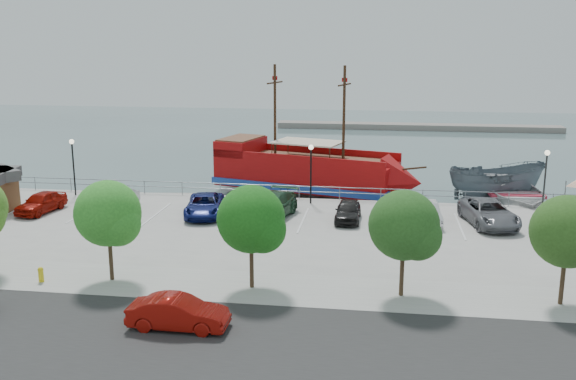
# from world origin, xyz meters

# --- Properties ---
(ground) EXTENTS (160.00, 160.00, 0.00)m
(ground) POSITION_xyz_m (0.00, 0.00, -1.00)
(ground) COLOR #3C5559
(street) EXTENTS (100.00, 8.00, 0.04)m
(street) POSITION_xyz_m (0.00, -16.00, 0.01)
(street) COLOR #292929
(street) RESTS_ON land_slab
(sidewalk) EXTENTS (100.00, 4.00, 0.05)m
(sidewalk) POSITION_xyz_m (0.00, -10.00, 0.01)
(sidewalk) COLOR #9B9B9A
(sidewalk) RESTS_ON land_slab
(seawall_railing) EXTENTS (50.00, 0.06, 1.00)m
(seawall_railing) POSITION_xyz_m (0.00, 7.80, 0.53)
(seawall_railing) COLOR slate
(seawall_railing) RESTS_ON land_slab
(far_shore) EXTENTS (40.00, 3.00, 0.80)m
(far_shore) POSITION_xyz_m (10.00, 55.00, -0.60)
(far_shore) COLOR gray
(far_shore) RESTS_ON ground
(pirate_ship) EXTENTS (17.85, 9.29, 11.05)m
(pirate_ship) POSITION_xyz_m (0.02, 13.14, 0.85)
(pirate_ship) COLOR #A20A0B
(pirate_ship) RESTS_ON ground
(patrol_boat) EXTENTS (8.17, 4.61, 2.98)m
(patrol_boat) POSITION_xyz_m (13.90, 12.38, 0.49)
(patrol_boat) COLOR slate
(patrol_boat) RESTS_ON ground
(speedboat) EXTENTS (6.23, 8.40, 1.67)m
(speedboat) POSITION_xyz_m (15.18, 10.91, -0.16)
(speedboat) COLOR silver
(speedboat) RESTS_ON ground
(dock_west) EXTENTS (7.98, 3.16, 0.44)m
(dock_west) POSITION_xyz_m (-13.00, 9.20, -0.78)
(dock_west) COLOR gray
(dock_west) RESTS_ON ground
(dock_mid) EXTENTS (6.87, 4.38, 0.38)m
(dock_mid) POSITION_xyz_m (8.52, 9.20, -0.81)
(dock_mid) COLOR slate
(dock_mid) RESTS_ON ground
(dock_east) EXTENTS (6.55, 4.34, 0.36)m
(dock_east) POSITION_xyz_m (16.34, 9.20, -0.82)
(dock_east) COLOR gray
(dock_east) RESTS_ON ground
(street_sedan) EXTENTS (4.13, 1.48, 1.36)m
(street_sedan) POSITION_xyz_m (-3.08, -14.77, 0.68)
(street_sedan) COLOR maroon
(street_sedan) RESTS_ON street
(fire_hydrant) EXTENTS (0.27, 0.27, 0.79)m
(fire_hydrant) POSITION_xyz_m (-11.27, -10.80, 0.43)
(fire_hydrant) COLOR yellow
(fire_hydrant) RESTS_ON sidewalk
(lamp_post_left) EXTENTS (0.36, 0.36, 4.28)m
(lamp_post_left) POSITION_xyz_m (-18.00, 6.50, 2.94)
(lamp_post_left) COLOR black
(lamp_post_left) RESTS_ON land_slab
(lamp_post_mid) EXTENTS (0.36, 0.36, 4.28)m
(lamp_post_mid) POSITION_xyz_m (0.00, 6.50, 2.94)
(lamp_post_mid) COLOR black
(lamp_post_mid) RESTS_ON land_slab
(lamp_post_right) EXTENTS (0.36, 0.36, 4.28)m
(lamp_post_right) POSITION_xyz_m (16.00, 6.50, 2.94)
(lamp_post_right) COLOR black
(lamp_post_right) RESTS_ON land_slab
(tree_c) EXTENTS (3.30, 3.20, 5.00)m
(tree_c) POSITION_xyz_m (-7.85, -10.07, 3.30)
(tree_c) COLOR #473321
(tree_c) RESTS_ON sidewalk
(tree_d) EXTENTS (3.30, 3.20, 5.00)m
(tree_d) POSITION_xyz_m (-0.85, -10.07, 3.30)
(tree_d) COLOR #473321
(tree_d) RESTS_ON sidewalk
(tree_e) EXTENTS (3.30, 3.20, 5.00)m
(tree_e) POSITION_xyz_m (6.15, -10.07, 3.30)
(tree_e) COLOR #473321
(tree_e) RESTS_ON sidewalk
(tree_f) EXTENTS (3.30, 3.20, 5.00)m
(tree_f) POSITION_xyz_m (13.15, -10.07, 3.30)
(tree_f) COLOR #473321
(tree_f) RESTS_ON sidewalk
(parked_car_a) EXTENTS (2.27, 4.38, 1.43)m
(parked_car_a) POSITION_xyz_m (-17.95, 1.39, 0.71)
(parked_car_a) COLOR #940E05
(parked_car_a) RESTS_ON land_slab
(parked_car_b) EXTENTS (1.95, 4.34, 1.38)m
(parked_car_b) POSITION_xyz_m (-13.11, 2.68, 0.69)
(parked_car_b) COLOR #BABBBD
(parked_car_b) RESTS_ON land_slab
(parked_car_c) EXTENTS (3.19, 5.46, 1.43)m
(parked_car_c) POSITION_xyz_m (-6.68, 2.22, 0.71)
(parked_car_c) COLOR navy
(parked_car_c) RESTS_ON land_slab
(parked_car_d) EXTENTS (3.40, 6.01, 1.64)m
(parked_car_d) POSITION_xyz_m (-2.16, 2.18, 0.82)
(parked_car_d) COLOR #21472B
(parked_car_d) RESTS_ON land_slab
(parked_car_e) EXTENTS (1.64, 3.98, 1.35)m
(parked_car_e) POSITION_xyz_m (2.90, 2.29, 0.67)
(parked_car_e) COLOR black
(parked_car_e) RESTS_ON land_slab
(parked_car_f) EXTENTS (1.93, 4.33, 1.38)m
(parked_car_f) POSITION_xyz_m (7.90, 2.58, 0.69)
(parked_car_f) COLOR white
(parked_car_f) RESTS_ON land_slab
(parked_car_g) EXTENTS (3.66, 6.06, 1.57)m
(parked_car_g) POSITION_xyz_m (11.84, 2.68, 0.79)
(parked_car_g) COLOR slate
(parked_car_g) RESTS_ON land_slab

